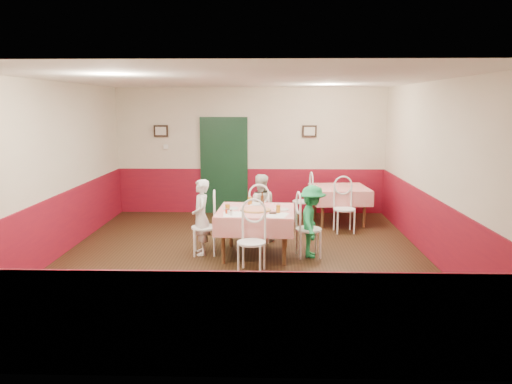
{
  "coord_description": "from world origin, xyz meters",
  "views": [
    {
      "loc": [
        0.42,
        -7.64,
        2.44
      ],
      "look_at": [
        0.21,
        0.22,
        1.05
      ],
      "focal_mm": 35.0,
      "sensor_mm": 36.0,
      "label": 1
    }
  ],
  "objects_px": {
    "chair_right": "(309,229)",
    "diner_right": "(312,221)",
    "glass_b": "(278,209)",
    "diner_left": "(201,217)",
    "wallet": "(273,213)",
    "diner_far": "(260,208)",
    "beer_bottle": "(262,199)",
    "chair_second_a": "(303,202)",
    "chair_near": "(251,243)",
    "pizza": "(256,210)",
    "main_table": "(256,233)",
    "chair_far": "(260,217)",
    "glass_c": "(250,201)",
    "glass_a": "(228,209)",
    "second_table": "(339,205)",
    "chair_second_b": "(344,209)",
    "chair_left": "(204,227)"
  },
  "relations": [
    {
      "from": "glass_b",
      "to": "diner_far",
      "type": "bearing_deg",
      "value": 105.29
    },
    {
      "from": "chair_right",
      "to": "beer_bottle",
      "type": "relative_size",
      "value": 4.47
    },
    {
      "from": "diner_far",
      "to": "second_table",
      "type": "bearing_deg",
      "value": -142.09
    },
    {
      "from": "glass_b",
      "to": "diner_right",
      "type": "bearing_deg",
      "value": 18.5
    },
    {
      "from": "glass_a",
      "to": "wallet",
      "type": "bearing_deg",
      "value": -2.88
    },
    {
      "from": "chair_far",
      "to": "diner_left",
      "type": "relative_size",
      "value": 0.73
    },
    {
      "from": "main_table",
      "to": "second_table",
      "type": "bearing_deg",
      "value": 54.08
    },
    {
      "from": "wallet",
      "to": "glass_b",
      "type": "bearing_deg",
      "value": 40.01
    },
    {
      "from": "glass_a",
      "to": "glass_c",
      "type": "bearing_deg",
      "value": 63.83
    },
    {
      "from": "wallet",
      "to": "diner_far",
      "type": "bearing_deg",
      "value": 103.63
    },
    {
      "from": "chair_left",
      "to": "chair_far",
      "type": "relative_size",
      "value": 1.0
    },
    {
      "from": "chair_near",
      "to": "chair_right",
      "type": "bearing_deg",
      "value": 52.03
    },
    {
      "from": "chair_near",
      "to": "diner_right",
      "type": "distance_m",
      "value": 1.25
    },
    {
      "from": "beer_bottle",
      "to": "glass_b",
      "type": "bearing_deg",
      "value": -66.62
    },
    {
      "from": "pizza",
      "to": "wallet",
      "type": "height_order",
      "value": "pizza"
    },
    {
      "from": "main_table",
      "to": "glass_c",
      "type": "xyz_separation_m",
      "value": [
        -0.11,
        0.4,
        0.45
      ]
    },
    {
      "from": "glass_a",
      "to": "glass_c",
      "type": "height_order",
      "value": "glass_a"
    },
    {
      "from": "second_table",
      "to": "glass_a",
      "type": "bearing_deg",
      "value": -129.48
    },
    {
      "from": "main_table",
      "to": "glass_c",
      "type": "distance_m",
      "value": 0.62
    },
    {
      "from": "second_table",
      "to": "chair_second_a",
      "type": "distance_m",
      "value": 0.75
    },
    {
      "from": "glass_a",
      "to": "glass_c",
      "type": "relative_size",
      "value": 1.03
    },
    {
      "from": "glass_c",
      "to": "diner_right",
      "type": "relative_size",
      "value": 0.11
    },
    {
      "from": "chair_near",
      "to": "pizza",
      "type": "height_order",
      "value": "chair_near"
    },
    {
      "from": "chair_far",
      "to": "glass_c",
      "type": "xyz_separation_m",
      "value": [
        -0.16,
        -0.44,
        0.38
      ]
    },
    {
      "from": "beer_bottle",
      "to": "chair_left",
      "type": "bearing_deg",
      "value": -160.8
    },
    {
      "from": "glass_a",
      "to": "glass_b",
      "type": "relative_size",
      "value": 1.09
    },
    {
      "from": "chair_second_a",
      "to": "diner_far",
      "type": "bearing_deg",
      "value": -36.43
    },
    {
      "from": "diner_right",
      "to": "chair_second_a",
      "type": "bearing_deg",
      "value": 5.54
    },
    {
      "from": "glass_a",
      "to": "glass_c",
      "type": "xyz_separation_m",
      "value": [
        0.32,
        0.66,
        -0.0
      ]
    },
    {
      "from": "main_table",
      "to": "glass_c",
      "type": "height_order",
      "value": "glass_c"
    },
    {
      "from": "chair_right",
      "to": "glass_b",
      "type": "distance_m",
      "value": 0.65
    },
    {
      "from": "diner_far",
      "to": "pizza",
      "type": "bearing_deg",
      "value": 84.23
    },
    {
      "from": "main_table",
      "to": "glass_b",
      "type": "distance_m",
      "value": 0.61
    },
    {
      "from": "glass_a",
      "to": "chair_second_a",
      "type": "bearing_deg",
      "value": 62.12
    },
    {
      "from": "glass_b",
      "to": "beer_bottle",
      "type": "bearing_deg",
      "value": 113.38
    },
    {
      "from": "chair_second_a",
      "to": "chair_near",
      "type": "bearing_deg",
      "value": -21.5
    },
    {
      "from": "glass_b",
      "to": "chair_far",
      "type": "bearing_deg",
      "value": 106.09
    },
    {
      "from": "pizza",
      "to": "diner_left",
      "type": "relative_size",
      "value": 0.38
    },
    {
      "from": "main_table",
      "to": "chair_right",
      "type": "distance_m",
      "value": 0.85
    },
    {
      "from": "chair_far",
      "to": "chair_second_b",
      "type": "relative_size",
      "value": 1.0
    },
    {
      "from": "diner_left",
      "to": "chair_right",
      "type": "bearing_deg",
      "value": 75.1
    },
    {
      "from": "chair_right",
      "to": "diner_right",
      "type": "distance_m",
      "value": 0.14
    },
    {
      "from": "chair_second_a",
      "to": "beer_bottle",
      "type": "distance_m",
      "value": 2.12
    },
    {
      "from": "chair_far",
      "to": "glass_b",
      "type": "bearing_deg",
      "value": 108.7
    },
    {
      "from": "second_table",
      "to": "pizza",
      "type": "xyz_separation_m",
      "value": [
        -1.66,
        -2.36,
        0.4
      ]
    },
    {
      "from": "chair_right",
      "to": "chair_second_a",
      "type": "height_order",
      "value": "same"
    },
    {
      "from": "chair_second_a",
      "to": "diner_far",
      "type": "relative_size",
      "value": 0.74
    },
    {
      "from": "chair_far",
      "to": "chair_near",
      "type": "relative_size",
      "value": 1.0
    },
    {
      "from": "chair_second_b",
      "to": "diner_right",
      "type": "relative_size",
      "value": 0.77
    },
    {
      "from": "glass_b",
      "to": "diner_left",
      "type": "height_order",
      "value": "diner_left"
    }
  ]
}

